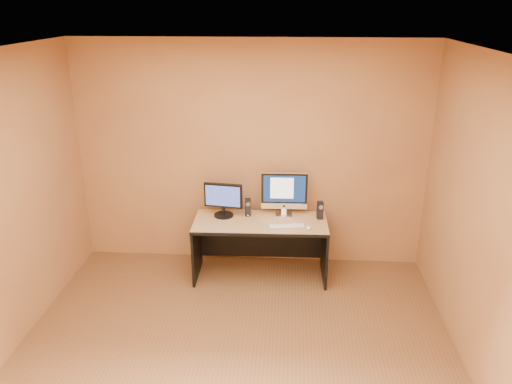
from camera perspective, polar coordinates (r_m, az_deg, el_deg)
floor at (r=4.55m, az=-2.67°, el=-19.47°), size 4.00×4.00×0.00m
walls at (r=3.84m, az=-2.99°, el=-4.55°), size 4.00×4.00×2.60m
ceiling at (r=3.48m, az=-3.41°, el=15.14°), size 4.00×4.00×0.00m
desk at (r=5.65m, az=0.49°, el=-6.52°), size 1.49×0.68×0.68m
imac at (r=5.58m, az=3.25°, el=-0.24°), size 0.53×0.21×0.51m
second_monitor at (r=5.58m, az=-3.76°, el=-0.92°), size 0.47×0.28×0.39m
speaker_left at (r=5.61m, az=-0.93°, el=-1.75°), size 0.07×0.08×0.20m
speaker_right at (r=5.58m, az=7.33°, el=-2.08°), size 0.07×0.08×0.20m
keyboard at (r=5.38m, az=3.53°, el=-3.92°), size 0.41×0.17×0.02m
mouse at (r=5.35m, az=6.01°, el=-4.07°), size 0.06×0.10×0.03m
cable_a at (r=5.71m, az=3.33°, el=-2.43°), size 0.09×0.19×0.01m
cable_b at (r=5.75m, az=2.79°, el=-2.25°), size 0.09×0.15×0.01m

